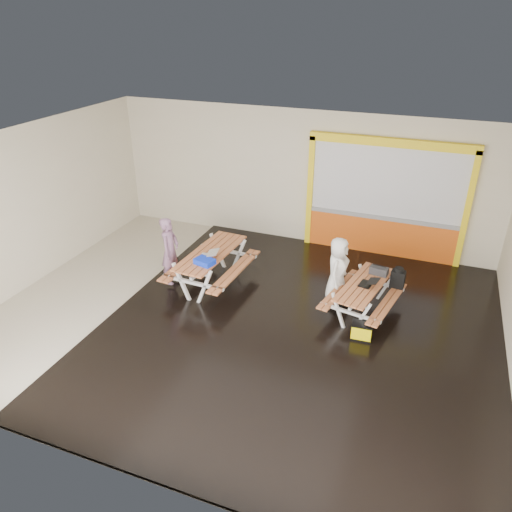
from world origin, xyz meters
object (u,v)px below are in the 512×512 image
at_px(laptop_left, 208,255).
at_px(blue_pouch, 205,261).
at_px(picnic_table_right, 364,291).
at_px(toolbox, 379,271).
at_px(person_right, 338,270).
at_px(laptop_right, 368,283).
at_px(dark_case, 334,302).
at_px(backpack, 398,278).
at_px(picnic_table_left, 211,260).
at_px(fluke_bag, 362,331).
at_px(person_left, 170,250).

relative_size(laptop_left, blue_pouch, 1.18).
bearing_deg(picnic_table_right, toolbox, 67.69).
height_order(person_right, toolbox, person_right).
bearing_deg(laptop_right, dark_case, 169.96).
bearing_deg(backpack, picnic_table_left, -171.12).
relative_size(blue_pouch, toolbox, 1.01).
bearing_deg(picnic_table_left, person_right, 7.17).
relative_size(person_right, toolbox, 3.66).
height_order(laptop_right, fluke_bag, laptop_right).
relative_size(picnic_table_left, person_left, 1.45).
bearing_deg(picnic_table_left, backpack, 8.88).
bearing_deg(backpack, laptop_left, -167.01).
bearing_deg(toolbox, picnic_table_left, -171.68).
bearing_deg(person_right, backpack, -74.04).
xyz_separation_m(laptop_left, toolbox, (3.52, 0.80, -0.09)).
height_order(blue_pouch, fluke_bag, blue_pouch).
height_order(toolbox, dark_case, toolbox).
bearing_deg(picnic_table_right, laptop_left, -174.54).
distance_m(blue_pouch, toolbox, 3.63).
xyz_separation_m(picnic_table_right, person_left, (-4.23, -0.37, 0.33)).
distance_m(backpack, dark_case, 1.40).
bearing_deg(picnic_table_left, blue_pouch, -76.88).
distance_m(laptop_right, dark_case, 0.95).
bearing_deg(toolbox, dark_case, -153.07).
height_order(person_left, laptop_left, person_left).
relative_size(person_right, dark_case, 3.86).
relative_size(laptop_left, laptop_right, 1.12).
height_order(picnic_table_left, backpack, backpack).
distance_m(picnic_table_right, fluke_bag, 0.98).
distance_m(laptop_left, backpack, 4.02).
height_order(blue_pouch, dark_case, blue_pouch).
height_order(laptop_left, fluke_bag, laptop_left).
bearing_deg(blue_pouch, laptop_left, 101.14).
xyz_separation_m(person_right, fluke_bag, (0.77, -1.21, -0.56)).
bearing_deg(person_left, picnic_table_right, -89.97).
height_order(laptop_left, backpack, laptop_left).
relative_size(laptop_right, dark_case, 1.12).
relative_size(person_left, laptop_left, 3.27).
height_order(picnic_table_right, person_left, person_left).
height_order(person_left, dark_case, person_left).
xyz_separation_m(person_right, backpack, (1.21, 0.27, -0.11)).
bearing_deg(person_left, dark_case, -87.85).
bearing_deg(laptop_left, person_right, 13.10).
distance_m(person_left, dark_case, 3.74).
height_order(laptop_left, laptop_right, laptop_left).
height_order(picnic_table_right, laptop_right, laptop_right).
height_order(laptop_left, toolbox, laptop_left).
relative_size(picnic_table_right, laptop_left, 4.33).
height_order(blue_pouch, backpack, blue_pouch).
height_order(laptop_right, toolbox, toolbox).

